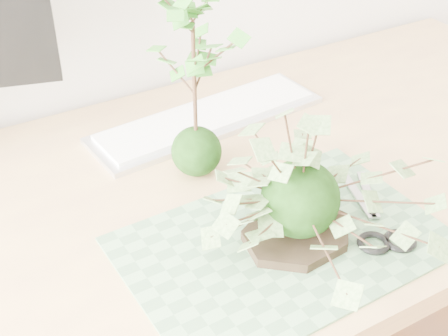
{
  "coord_description": "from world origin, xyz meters",
  "views": [
    {
      "loc": [
        -0.36,
        0.53,
        1.33
      ],
      "look_at": [
        0.0,
        1.14,
        0.84
      ],
      "focal_mm": 50.0,
      "sensor_mm": 36.0,
      "label": 1
    }
  ],
  "objects_px": {
    "desk": "(232,221)",
    "ivy_kokedama": "(303,168)",
    "keyboard": "(208,118)",
    "maple_kokedama": "(193,35)"
  },
  "relations": [
    {
      "from": "maple_kokedama",
      "to": "keyboard",
      "type": "height_order",
      "value": "maple_kokedama"
    },
    {
      "from": "keyboard",
      "to": "maple_kokedama",
      "type": "bearing_deg",
      "value": -129.98
    },
    {
      "from": "ivy_kokedama",
      "to": "keyboard",
      "type": "distance_m",
      "value": 0.38
    },
    {
      "from": "desk",
      "to": "ivy_kokedama",
      "type": "height_order",
      "value": "ivy_kokedama"
    },
    {
      "from": "desk",
      "to": "maple_kokedama",
      "type": "relative_size",
      "value": 4.66
    },
    {
      "from": "desk",
      "to": "ivy_kokedama",
      "type": "xyz_separation_m",
      "value": [
        0.0,
        -0.17,
        0.21
      ]
    },
    {
      "from": "ivy_kokedama",
      "to": "maple_kokedama",
      "type": "distance_m",
      "value": 0.25
    },
    {
      "from": "desk",
      "to": "keyboard",
      "type": "height_order",
      "value": "keyboard"
    },
    {
      "from": "maple_kokedama",
      "to": "ivy_kokedama",
      "type": "bearing_deg",
      "value": -78.58
    },
    {
      "from": "maple_kokedama",
      "to": "desk",
      "type": "bearing_deg",
      "value": -48.46
    }
  ]
}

